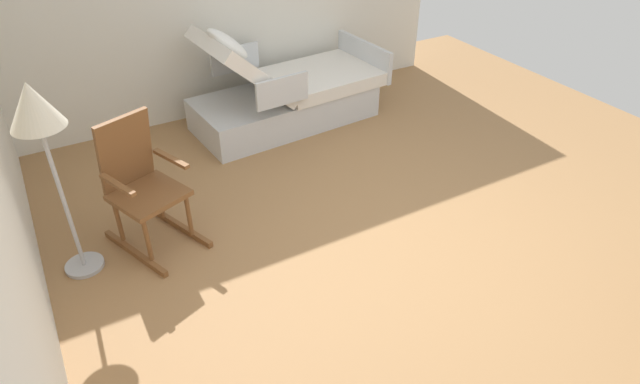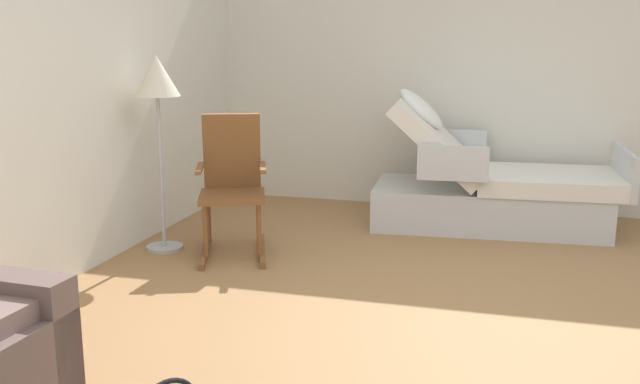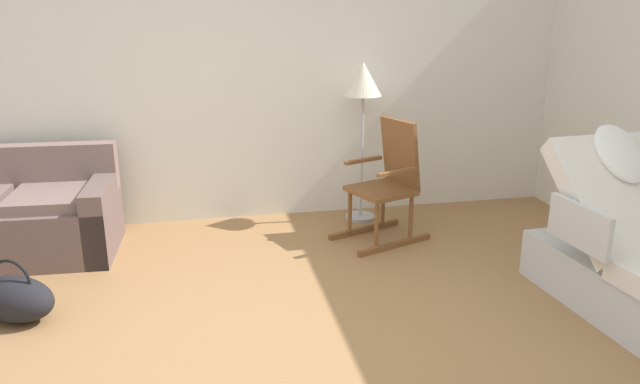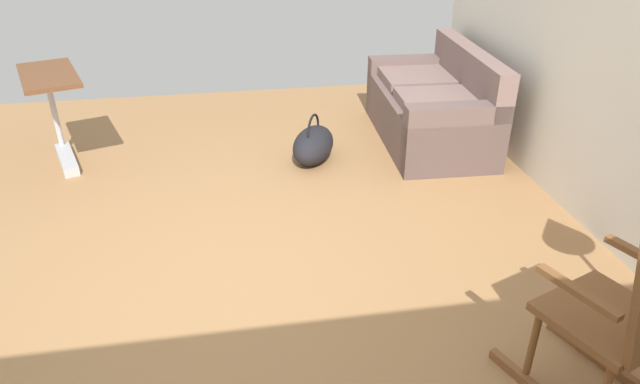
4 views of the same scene
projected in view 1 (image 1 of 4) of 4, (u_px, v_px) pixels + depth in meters
name	position (u px, v px, depth m)	size (l,w,h in m)	color
ground_plane	(394.00, 250.00, 4.26)	(7.49, 7.49, 0.00)	#9E7247
hospital_bed	(285.00, 95.00, 5.87)	(1.11, 2.12, 1.21)	silver
rocking_chair	(142.00, 186.00, 4.09)	(0.88, 0.71, 1.05)	brown
floor_lamp	(37.00, 120.00, 3.40)	(0.34, 0.34, 1.48)	#B2B5BA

